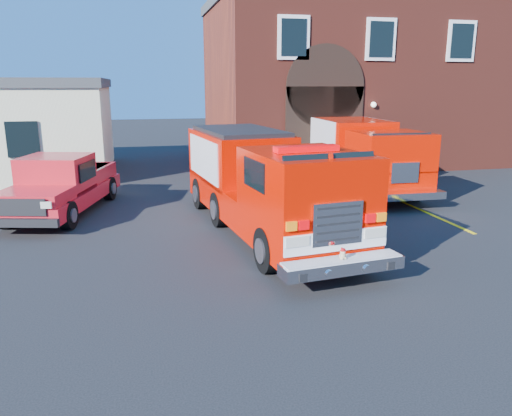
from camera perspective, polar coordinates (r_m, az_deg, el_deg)
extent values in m
plane|color=black|center=(13.09, -1.20, -4.29)|extent=(100.00, 100.00, 0.00)
cube|color=yellow|center=(16.50, 20.70, -1.32)|extent=(0.12, 3.00, 0.01)
cube|color=yellow|center=(18.97, 15.74, 0.98)|extent=(0.12, 3.00, 0.01)
cube|color=yellow|center=(21.59, 11.94, 2.74)|extent=(0.12, 3.00, 0.01)
cube|color=maroon|center=(28.60, 10.99, 13.54)|extent=(15.00, 10.00, 8.00)
cube|color=#3B3D3F|center=(28.89, 11.41, 21.89)|extent=(15.20, 10.20, 0.50)
cube|color=black|center=(22.72, 7.77, 8.56)|extent=(3.60, 0.12, 4.00)
cylinder|color=black|center=(22.62, 7.94, 13.60)|extent=(3.60, 0.12, 3.60)
cube|color=black|center=(22.19, 4.33, 18.86)|extent=(1.40, 0.10, 1.80)
cube|color=black|center=(23.68, 14.09, 18.19)|extent=(1.40, 0.10, 1.80)
cube|color=black|center=(25.71, 22.43, 17.22)|extent=(1.40, 0.10, 1.80)
cube|color=black|center=(21.69, -25.10, 7.12)|extent=(1.20, 0.10, 1.40)
cylinder|color=black|center=(11.12, 1.33, -4.83)|extent=(0.45, 1.06, 1.03)
cylinder|color=black|center=(11.99, 10.59, -3.67)|extent=(0.45, 1.06, 1.03)
cube|color=red|center=(14.09, 0.85, 0.42)|extent=(3.31, 8.65, 0.84)
cube|color=red|center=(15.89, -1.90, 5.92)|extent=(2.81, 4.37, 1.50)
cube|color=red|center=(11.41, 5.70, 2.90)|extent=(2.68, 3.25, 1.41)
cube|color=black|center=(10.31, 8.55, 3.75)|extent=(2.06, 0.31, 0.88)
cube|color=#F10208|center=(11.29, 5.80, 6.78)|extent=(1.53, 0.49, 0.13)
cube|color=white|center=(10.33, 9.20, -3.77)|extent=(2.33, 0.33, 0.41)
cube|color=silver|center=(10.22, 9.30, -1.78)|extent=(1.12, 0.19, 0.88)
cube|color=silver|center=(10.26, 9.81, -6.53)|extent=(2.67, 0.82, 0.26)
cube|color=#B7B7BF|center=(15.57, -6.05, 5.69)|extent=(0.43, 3.36, 1.22)
cube|color=#B7B7BF|center=(16.29, 2.08, 6.12)|extent=(0.43, 3.36, 1.22)
sphere|color=tan|center=(10.19, 9.86, -5.43)|extent=(0.15, 0.15, 0.14)
sphere|color=tan|center=(10.16, 9.90, -4.91)|extent=(0.12, 0.12, 0.11)
sphere|color=tan|center=(10.13, 9.66, -4.71)|extent=(0.05, 0.05, 0.04)
sphere|color=tan|center=(10.17, 10.08, -4.65)|extent=(0.05, 0.05, 0.04)
ellipsoid|color=red|center=(10.15, 9.89, -4.72)|extent=(0.13, 0.13, 0.07)
cylinder|color=red|center=(10.14, 9.92, -4.82)|extent=(0.15, 0.15, 0.01)
cylinder|color=black|center=(16.17, -26.66, -0.71)|extent=(0.49, 0.87, 0.83)
cylinder|color=black|center=(15.40, -20.67, -0.79)|extent=(0.49, 0.87, 0.83)
cube|color=red|center=(17.43, -21.18, 1.34)|extent=(3.44, 6.03, 0.47)
cube|color=red|center=(15.55, -24.10, 1.18)|extent=(2.23, 1.98, 0.36)
cube|color=red|center=(17.00, -21.82, 3.83)|extent=(2.31, 2.28, 1.03)
cube|color=red|center=(18.86, -19.41, 3.67)|extent=(2.39, 2.58, 0.57)
cube|color=black|center=(14.87, -25.38, -1.55)|extent=(2.08, 0.67, 0.23)
cylinder|color=black|center=(17.88, 11.69, 2.19)|extent=(0.37, 1.08, 1.07)
cylinder|color=black|center=(18.82, 17.71, 2.39)|extent=(0.37, 1.08, 1.07)
cube|color=red|center=(20.71, 11.54, 4.61)|extent=(2.68, 7.87, 0.88)
cube|color=red|center=(21.91, 10.21, 8.13)|extent=(2.59, 4.94, 1.46)
cube|color=red|center=(18.11, 15.04, 6.37)|extent=(2.51, 2.41, 1.27)
cube|color=#B7B7BF|center=(21.50, 7.12, 7.87)|extent=(0.17, 4.09, 1.66)
cube|color=#B7B7BF|center=(22.40, 13.15, 7.86)|extent=(0.17, 4.09, 1.66)
cube|color=silver|center=(17.10, 16.83, 1.34)|extent=(2.64, 0.52, 0.24)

